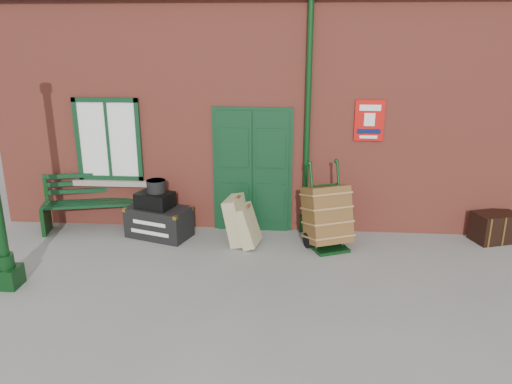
# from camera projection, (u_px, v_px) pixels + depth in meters

# --- Properties ---
(ground) EXTENTS (80.00, 80.00, 0.00)m
(ground) POSITION_uv_depth(u_px,v_px,m) (264.00, 264.00, 7.84)
(ground) COLOR gray
(ground) RESTS_ON ground
(station_building) EXTENTS (10.30, 4.30, 4.36)m
(station_building) POSITION_uv_depth(u_px,v_px,m) (275.00, 99.00, 10.51)
(station_building) COLOR #A64535
(station_building) RESTS_ON ground
(bench) EXTENTS (1.78, 0.90, 1.06)m
(bench) POSITION_uv_depth(u_px,v_px,m) (92.00, 201.00, 9.16)
(bench) COLOR #0D3219
(bench) RESTS_ON ground
(houdini_trunk) EXTENTS (1.22, 0.91, 0.54)m
(houdini_trunk) POSITION_uv_depth(u_px,v_px,m) (159.00, 222.00, 8.86)
(houdini_trunk) COLOR black
(houdini_trunk) RESTS_ON ground
(strongbox) EXTENTS (0.71, 0.60, 0.27)m
(strongbox) POSITION_uv_depth(u_px,v_px,m) (155.00, 200.00, 8.74)
(strongbox) COLOR black
(strongbox) RESTS_ON houdini_trunk
(hatbox) EXTENTS (0.41, 0.41, 0.22)m
(hatbox) POSITION_uv_depth(u_px,v_px,m) (156.00, 186.00, 8.69)
(hatbox) COLOR black
(hatbox) RESTS_ON strongbox
(suitcase_back) EXTENTS (0.48, 0.63, 0.83)m
(suitcase_back) POSITION_uv_depth(u_px,v_px,m) (237.00, 220.00, 8.53)
(suitcase_back) COLOR tan
(suitcase_back) RESTS_ON ground
(suitcase_front) EXTENTS (0.50, 0.58, 0.72)m
(suitcase_front) POSITION_uv_depth(u_px,v_px,m) (247.00, 226.00, 8.44)
(suitcase_front) COLOR tan
(suitcase_front) RESTS_ON ground
(porter_trolley) EXTENTS (0.92, 0.95, 1.43)m
(porter_trolley) POSITION_uv_depth(u_px,v_px,m) (327.00, 216.00, 8.34)
(porter_trolley) COLOR black
(porter_trolley) RESTS_ON ground
(dark_trunk) EXTENTS (0.82, 0.67, 0.51)m
(dark_trunk) POSITION_uv_depth(u_px,v_px,m) (495.00, 227.00, 8.65)
(dark_trunk) COLOR black
(dark_trunk) RESTS_ON ground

